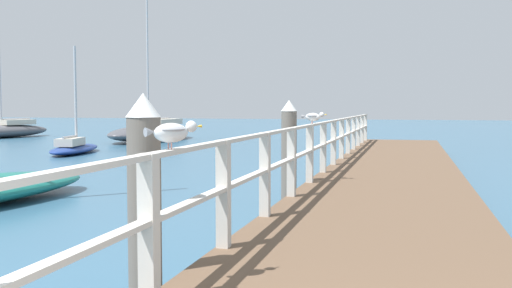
{
  "coord_description": "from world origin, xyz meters",
  "views": [
    {
      "loc": [
        0.39,
        -1.17,
        1.87
      ],
      "look_at": [
        -2.22,
        8.52,
        1.21
      ],
      "focal_mm": 40.33,
      "sensor_mm": 36.0,
      "label": 1
    }
  ],
  "objects_px": {
    "seagull_background": "(313,117)",
    "seagull_foreground": "(172,132)",
    "boat_2": "(6,130)",
    "dock_piling_near": "(145,211)",
    "boat_0": "(152,132)",
    "boat_3": "(74,147)",
    "dock_piling_far": "(289,154)"
  },
  "relations": [
    {
      "from": "boat_0",
      "to": "boat_2",
      "type": "bearing_deg",
      "value": -1.5
    },
    {
      "from": "dock_piling_far",
      "to": "seagull_foreground",
      "type": "height_order",
      "value": "dock_piling_far"
    },
    {
      "from": "seagull_foreground",
      "to": "boat_0",
      "type": "distance_m",
      "value": 27.38
    },
    {
      "from": "seagull_background",
      "to": "boat_0",
      "type": "xyz_separation_m",
      "value": [
        -11.84,
        18.16,
        -1.19
      ]
    },
    {
      "from": "boat_0",
      "to": "boat_3",
      "type": "xyz_separation_m",
      "value": [
        0.77,
        -8.74,
        -0.23
      ]
    },
    {
      "from": "boat_3",
      "to": "seagull_foreground",
      "type": "bearing_deg",
      "value": -68.3
    },
    {
      "from": "dock_piling_far",
      "to": "seagull_foreground",
      "type": "xyz_separation_m",
      "value": [
        0.39,
        -6.19,
        0.68
      ]
    },
    {
      "from": "seagull_foreground",
      "to": "boat_0",
      "type": "xyz_separation_m",
      "value": [
        -11.83,
        24.66,
        -1.19
      ]
    },
    {
      "from": "dock_piling_far",
      "to": "boat_0",
      "type": "distance_m",
      "value": 21.74
    },
    {
      "from": "seagull_foreground",
      "to": "seagull_background",
      "type": "xyz_separation_m",
      "value": [
        0.0,
        6.5,
        0.0
      ]
    },
    {
      "from": "dock_piling_far",
      "to": "boat_0",
      "type": "height_order",
      "value": "boat_0"
    },
    {
      "from": "seagull_foreground",
      "to": "boat_0",
      "type": "bearing_deg",
      "value": 155.1
    },
    {
      "from": "dock_piling_near",
      "to": "dock_piling_far",
      "type": "relative_size",
      "value": 1.0
    },
    {
      "from": "boat_0",
      "to": "seagull_background",
      "type": "bearing_deg",
      "value": 123.77
    },
    {
      "from": "dock_piling_near",
      "to": "boat_0",
      "type": "bearing_deg",
      "value": 115.18
    },
    {
      "from": "boat_2",
      "to": "boat_3",
      "type": "height_order",
      "value": "boat_2"
    },
    {
      "from": "seagull_foreground",
      "to": "dock_piling_near",
      "type": "bearing_deg",
      "value": -178.92
    },
    {
      "from": "dock_piling_far",
      "to": "seagull_background",
      "type": "bearing_deg",
      "value": 38.81
    },
    {
      "from": "boat_2",
      "to": "dock_piling_near",
      "type": "bearing_deg",
      "value": 141.27
    },
    {
      "from": "dock_piling_far",
      "to": "seagull_background",
      "type": "xyz_separation_m",
      "value": [
        0.39,
        0.31,
        0.68
      ]
    },
    {
      "from": "seagull_foreground",
      "to": "boat_2",
      "type": "bearing_deg",
      "value": 170.06
    },
    {
      "from": "seagull_foreground",
      "to": "seagull_background",
      "type": "height_order",
      "value": "same"
    },
    {
      "from": "dock_piling_near",
      "to": "boat_0",
      "type": "relative_size",
      "value": 0.2
    },
    {
      "from": "boat_2",
      "to": "boat_0",
      "type": "bearing_deg",
      "value": -171.34
    },
    {
      "from": "seagull_foreground",
      "to": "boat_2",
      "type": "height_order",
      "value": "boat_2"
    },
    {
      "from": "boat_0",
      "to": "boat_3",
      "type": "distance_m",
      "value": 8.78
    },
    {
      "from": "dock_piling_near",
      "to": "seagull_foreground",
      "type": "distance_m",
      "value": 0.84
    },
    {
      "from": "dock_piling_far",
      "to": "boat_3",
      "type": "height_order",
      "value": "boat_3"
    },
    {
      "from": "seagull_background",
      "to": "boat_2",
      "type": "xyz_separation_m",
      "value": [
        -21.45,
        18.52,
        -1.24
      ]
    },
    {
      "from": "boat_0",
      "to": "seagull_foreground",
      "type": "bearing_deg",
      "value": 116.31
    },
    {
      "from": "seagull_background",
      "to": "boat_3",
      "type": "distance_m",
      "value": 14.6
    },
    {
      "from": "seagull_background",
      "to": "seagull_foreground",
      "type": "bearing_deg",
      "value": 8.39
    }
  ]
}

